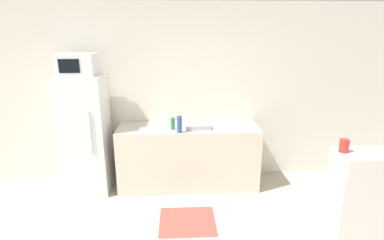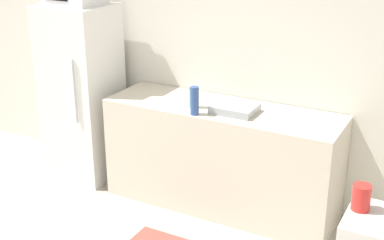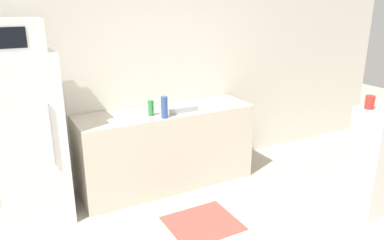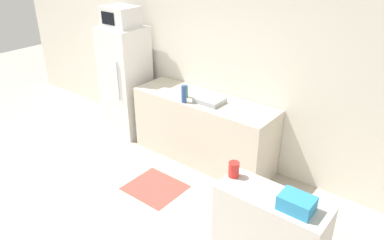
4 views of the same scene
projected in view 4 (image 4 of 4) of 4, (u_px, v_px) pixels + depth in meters
name	position (u px, v px, depth m)	size (l,w,h in m)	color
wall_back	(202.00, 59.00, 5.09)	(8.00, 0.06, 2.60)	silver
refrigerator	(126.00, 82.00, 5.65)	(0.61, 0.59, 1.65)	white
microwave	(121.00, 17.00, 5.22)	(0.46, 0.39, 0.28)	white
counter	(203.00, 129.00, 5.06)	(1.99, 0.62, 0.90)	beige
sink_basin	(210.00, 100.00, 4.73)	(0.35, 0.28, 0.06)	#9EA3A8
bottle_tall	(184.00, 94.00, 4.70)	(0.07, 0.07, 0.23)	#2D4C8C
bottle_short	(186.00, 91.00, 4.87)	(0.06, 0.06, 0.17)	#2D7F42
basket	(297.00, 203.00, 2.55)	(0.24, 0.17, 0.11)	#2D8EC6
jar	(234.00, 169.00, 2.91)	(0.09, 0.09, 0.13)	red
kitchen_rug	(155.00, 187.00, 4.63)	(0.67, 0.60, 0.01)	#99473D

